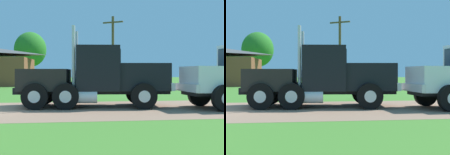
# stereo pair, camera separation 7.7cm
# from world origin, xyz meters

# --- Properties ---
(truck_foreground_white) EXTENTS (6.93, 3.20, 3.46)m
(truck_foreground_white) POSITION_xyz_m (5.39, 0.97, 1.28)
(truck_foreground_white) COLOR black
(truck_foreground_white) RESTS_ON ground_plane
(utility_pole_near) EXTENTS (1.92, 1.31, 7.26)m
(utility_pole_near) POSITION_xyz_m (8.77, 19.14, 3.88)
(utility_pole_near) COLOR brown
(utility_pole_near) RESTS_ON ground_plane
(tree_mid) EXTENTS (5.29, 5.29, 8.36)m
(tree_mid) POSITION_xyz_m (-1.90, 41.93, 5.43)
(tree_mid) COLOR #513823
(tree_mid) RESTS_ON ground_plane
(tree_right) EXTENTS (3.64, 3.64, 6.14)m
(tree_right) POSITION_xyz_m (10.59, 40.82, 4.11)
(tree_right) COLOR #513823
(tree_right) RESTS_ON ground_plane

